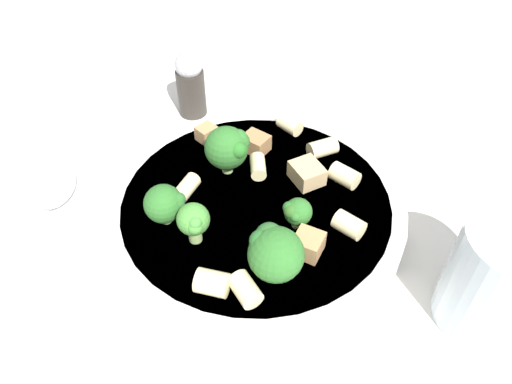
# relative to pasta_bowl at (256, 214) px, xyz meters

# --- Properties ---
(ground_plane) EXTENTS (2.00, 2.00, 0.00)m
(ground_plane) POSITION_rel_pasta_bowl_xyz_m (0.00, 0.00, -0.02)
(ground_plane) COLOR beige
(pasta_bowl) EXTENTS (0.25, 0.25, 0.04)m
(pasta_bowl) POSITION_rel_pasta_bowl_xyz_m (0.00, 0.00, 0.00)
(pasta_bowl) COLOR silver
(pasta_bowl) RESTS_ON ground_plane
(broccoli_floret_0) EXTENTS (0.04, 0.04, 0.04)m
(broccoli_floret_0) POSITION_rel_pasta_bowl_xyz_m (-0.03, 0.03, 0.04)
(broccoli_floret_0) COLOR #93B766
(broccoli_floret_0) RESTS_ON pasta_bowl
(broccoli_floret_1) EXTENTS (0.03, 0.03, 0.04)m
(broccoli_floret_1) POSITION_rel_pasta_bowl_xyz_m (-0.03, -0.06, 0.04)
(broccoli_floret_1) COLOR #93B766
(broccoli_floret_1) RESTS_ON pasta_bowl
(broccoli_floret_2) EXTENTS (0.04, 0.04, 0.04)m
(broccoli_floret_2) POSITION_rel_pasta_bowl_xyz_m (0.04, -0.07, 0.04)
(broccoli_floret_2) COLOR #9EC175
(broccoli_floret_2) RESTS_ON pasta_bowl
(broccoli_floret_3) EXTENTS (0.03, 0.03, 0.04)m
(broccoli_floret_3) POSITION_rel_pasta_bowl_xyz_m (-0.06, -0.04, 0.04)
(broccoli_floret_3) COLOR #93B766
(broccoli_floret_3) RESTS_ON pasta_bowl
(broccoli_floret_4) EXTENTS (0.02, 0.02, 0.03)m
(broccoli_floret_4) POSITION_rel_pasta_bowl_xyz_m (0.04, -0.02, 0.03)
(broccoli_floret_4) COLOR #93B766
(broccoli_floret_4) RESTS_ON pasta_bowl
(rigatoni_0) EXTENTS (0.03, 0.03, 0.02)m
(rigatoni_0) POSITION_rel_pasta_bowl_xyz_m (0.02, -0.09, 0.03)
(rigatoni_0) COLOR beige
(rigatoni_0) RESTS_ON pasta_bowl
(rigatoni_1) EXTENTS (0.02, 0.02, 0.02)m
(rigatoni_1) POSITION_rel_pasta_bowl_xyz_m (-0.00, -0.09, 0.03)
(rigatoni_1) COLOR beige
(rigatoni_1) RESTS_ON pasta_bowl
(rigatoni_2) EXTENTS (0.02, 0.03, 0.01)m
(rigatoni_2) POSITION_rel_pasta_bowl_xyz_m (-0.01, 0.03, 0.02)
(rigatoni_2) COLOR beige
(rigatoni_2) RESTS_ON pasta_bowl
(rigatoni_3) EXTENTS (0.03, 0.02, 0.02)m
(rigatoni_3) POSITION_rel_pasta_bowl_xyz_m (0.06, 0.04, 0.03)
(rigatoni_3) COLOR beige
(rigatoni_3) RESTS_ON pasta_bowl
(rigatoni_4) EXTENTS (0.03, 0.03, 0.02)m
(rigatoni_4) POSITION_rel_pasta_bowl_xyz_m (0.04, 0.08, 0.02)
(rigatoni_4) COLOR beige
(rigatoni_4) RESTS_ON pasta_bowl
(rigatoni_5) EXTENTS (0.03, 0.02, 0.02)m
(rigatoni_5) POSITION_rel_pasta_bowl_xyz_m (0.08, -0.01, 0.03)
(rigatoni_5) COLOR beige
(rigatoni_5) RESTS_ON pasta_bowl
(rigatoni_6) EXTENTS (0.02, 0.03, 0.01)m
(rigatoni_6) POSITION_rel_pasta_bowl_xyz_m (-0.06, -0.01, 0.02)
(rigatoni_6) COLOR beige
(rigatoni_6) RESTS_ON pasta_bowl
(rigatoni_7) EXTENTS (0.03, 0.02, 0.01)m
(rigatoni_7) POSITION_rel_pasta_bowl_xyz_m (0.00, 0.10, 0.02)
(rigatoni_7) COLOR beige
(rigatoni_7) RESTS_ON pasta_bowl
(chicken_chunk_0) EXTENTS (0.02, 0.02, 0.01)m
(chicken_chunk_0) POSITION_rel_pasta_bowl_xyz_m (-0.07, 0.06, 0.02)
(chicken_chunk_0) COLOR tan
(chicken_chunk_0) RESTS_ON pasta_bowl
(chicken_chunk_1) EXTENTS (0.02, 0.02, 0.02)m
(chicken_chunk_1) POSITION_rel_pasta_bowl_xyz_m (0.05, -0.04, 0.03)
(chicken_chunk_1) COLOR tan
(chicken_chunk_1) RESTS_ON pasta_bowl
(chicken_chunk_2) EXTENTS (0.03, 0.02, 0.02)m
(chicken_chunk_2) POSITION_rel_pasta_bowl_xyz_m (-0.02, 0.06, 0.02)
(chicken_chunk_2) COLOR #A87A4C
(chicken_chunk_2) RESTS_ON pasta_bowl
(chicken_chunk_3) EXTENTS (0.04, 0.04, 0.02)m
(chicken_chunk_3) POSITION_rel_pasta_bowl_xyz_m (0.03, 0.04, 0.03)
(chicken_chunk_3) COLOR tan
(chicken_chunk_3) RESTS_ON pasta_bowl
(drinking_glass) EXTENTS (0.08, 0.08, 0.09)m
(drinking_glass) POSITION_rel_pasta_bowl_xyz_m (0.19, -0.02, 0.02)
(drinking_glass) COLOR silver
(drinking_glass) RESTS_ON ground_plane
(pepper_shaker) EXTENTS (0.03, 0.03, 0.08)m
(pepper_shaker) POSITION_rel_pasta_bowl_xyz_m (-0.13, 0.15, 0.01)
(pepper_shaker) COLOR #332D28
(pepper_shaker) RESTS_ON ground_plane
(spoon) EXTENTS (0.09, 0.18, 0.01)m
(spoon) POSITION_rel_pasta_bowl_xyz_m (-0.19, -0.03, -0.02)
(spoon) COLOR #B2B2B7
(spoon) RESTS_ON ground_plane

